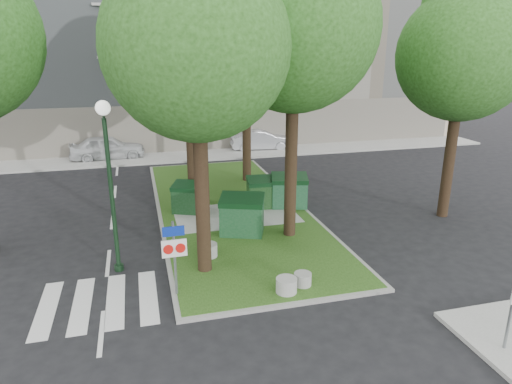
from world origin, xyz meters
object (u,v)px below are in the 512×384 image
object	(u,v)px
bollard_mid	(303,279)
car_white	(107,147)
tree_median_mid	(189,43)
tree_median_near_left	(199,28)
litter_bin	(287,192)
dumpster_d	(289,191)
street_lamp	(109,168)
traffic_sign_pole	(174,249)
dumpster_a	(190,198)
tree_street_right	(466,42)
dumpster_c	(264,193)
tree_median_near_right	(297,9)
car_silver	(261,140)
bollard_left	(208,250)
bollard_right	(286,285)
dumpster_b	(242,215)
tree_median_far	(247,14)

from	to	relation	value
bollard_mid	car_white	world-z (taller)	car_white
tree_median_mid	tree_median_near_left	bearing A→B (deg)	-94.40
bollard_mid	litter_bin	xyz separation A→B (m)	(2.06, 7.65, 0.17)
tree_median_near_left	dumpster_d	world-z (taller)	tree_median_near_left
street_lamp	traffic_sign_pole	distance (m)	3.28
tree_median_mid	bollard_mid	bearing A→B (deg)	-76.13
tree_median_near_left	traffic_sign_pole	world-z (taller)	tree_median_near_left
tree_median_mid	litter_bin	size ratio (longest dim) A/B	14.03
dumpster_a	traffic_sign_pole	distance (m)	6.79
tree_street_right	dumpster_d	distance (m)	9.00
dumpster_a	dumpster_c	bearing A→B (deg)	20.98
tree_median_mid	tree_street_right	distance (m)	10.77
tree_median_near_right	street_lamp	world-z (taller)	tree_median_near_right
car_white	tree_median_near_left	bearing A→B (deg)	-171.81
car_white	car_silver	bearing A→B (deg)	-93.19
tree_median_near_right	bollard_left	xyz separation A→B (m)	(-3.33, -1.16, -7.65)
tree_median_near_right	bollard_right	distance (m)	8.80
tree_median_near_right	dumpster_b	size ratio (longest dim) A/B	6.03
traffic_sign_pole	tree_median_far	bearing A→B (deg)	65.05
bollard_left	bollard_mid	xyz separation A→B (m)	(2.38, -2.63, -0.03)
tree_median_mid	bollard_left	size ratio (longest dim) A/B	16.26
tree_median_near_left	tree_median_near_right	size ratio (longest dim) A/B	0.92
car_silver	tree_median_far	bearing A→B (deg)	163.32
tree_median_mid	car_silver	distance (m)	13.43
bollard_right	car_silver	distance (m)	19.37
tree_median_near_left	street_lamp	size ratio (longest dim) A/B	1.96
tree_street_right	bollard_left	distance (m)	12.40
dumpster_b	dumpster_c	world-z (taller)	dumpster_b
tree_median_near_right	dumpster_d	bearing A→B (deg)	72.73
tree_median_near_right	dumpster_b	xyz separation A→B (m)	(-1.78, 0.48, -7.15)
car_silver	dumpster_c	bearing A→B (deg)	168.91
tree_median_mid	dumpster_c	size ratio (longest dim) A/B	6.57
tree_median_far	dumpster_d	distance (m)	8.81
dumpster_c	car_white	bearing A→B (deg)	126.47
tree_median_near_left	tree_street_right	bearing A→B (deg)	13.39
tree_median_far	car_white	bearing A→B (deg)	136.22
tree_median_mid	dumpster_b	distance (m)	7.44
dumpster_c	tree_street_right	bearing A→B (deg)	-15.36
tree_median_near_left	car_white	xyz separation A→B (m)	(-3.68, 16.57, -6.55)
tree_median_near_right	tree_street_right	bearing A→B (deg)	4.09
dumpster_b	street_lamp	size ratio (longest dim) A/B	0.35
tree_median_far	dumpster_a	bearing A→B (deg)	-130.58
tree_median_far	traffic_sign_pole	size ratio (longest dim) A/B	5.14
dumpster_d	traffic_sign_pole	bearing A→B (deg)	-116.97
bollard_left	traffic_sign_pole	size ratio (longest dim) A/B	0.26
tree_median_near_left	bollard_left	bearing A→B (deg)	78.76
tree_median_far	dumpster_a	distance (m)	9.36
tree_median_near_left	car_silver	xyz separation A→B (m)	(6.44, 16.78, -6.62)
litter_bin	tree_median_mid	bearing A→B (deg)	171.10
bollard_mid	car_white	bearing A→B (deg)	108.74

